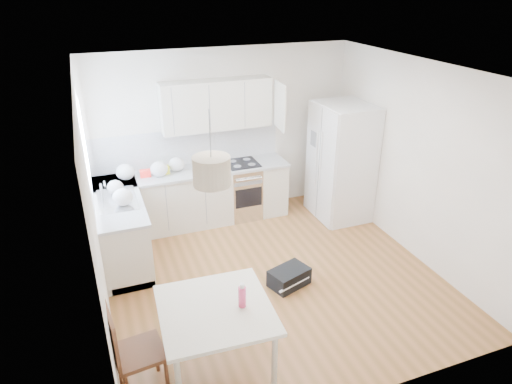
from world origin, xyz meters
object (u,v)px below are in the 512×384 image
at_px(dining_table, 216,316).
at_px(gym_bag, 289,277).
at_px(dining_chair, 140,350).
at_px(refrigerator, 342,162).

xyz_separation_m(dining_table, gym_bag, (1.27, 1.09, -0.61)).
bearing_deg(dining_chair, gym_bag, 21.24).
xyz_separation_m(dining_table, dining_chair, (-0.72, 0.04, -0.22)).
relative_size(refrigerator, dining_table, 1.72).
distance_m(refrigerator, dining_chair, 4.42).
distance_m(dining_table, gym_bag, 1.78).
relative_size(dining_chair, gym_bag, 2.04).
distance_m(refrigerator, dining_table, 3.87).
relative_size(dining_table, gym_bag, 2.19).
bearing_deg(gym_bag, refrigerator, 24.88).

